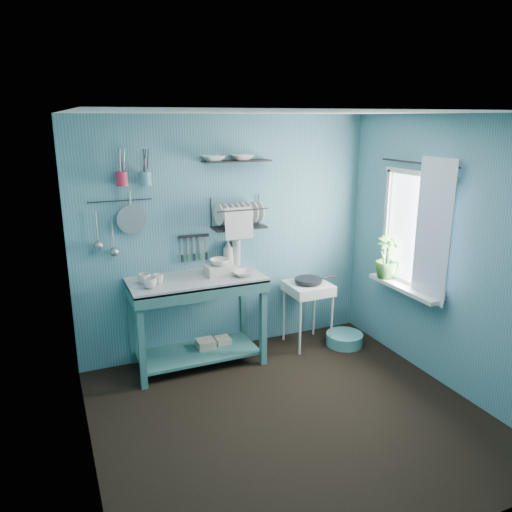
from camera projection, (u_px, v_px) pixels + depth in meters
name	position (u px, v px, depth m)	size (l,w,h in m)	color
floor	(290.00, 416.00, 4.27)	(3.20, 3.20, 0.00)	black
ceiling	(296.00, 112.00, 3.59)	(3.20, 3.20, 0.00)	silver
wall_back	(227.00, 237.00, 5.26)	(3.20, 3.20, 0.00)	#3E7180
wall_front	(425.00, 359.00, 2.60)	(3.20, 3.20, 0.00)	#3E7180
wall_left	(79.00, 306.00, 3.32)	(3.00, 3.00, 0.00)	#3E7180
wall_right	(449.00, 256.00, 4.54)	(3.00, 3.00, 0.00)	#3E7180
work_counter	(197.00, 321.00, 5.06)	(1.33, 0.66, 0.94)	#2E6160
mug_left	(150.00, 283.00, 4.60)	(0.12, 0.12, 0.10)	silver
mug_mid	(158.00, 279.00, 4.73)	(0.10, 0.10, 0.09)	silver
mug_right	(144.00, 279.00, 4.73)	(0.12, 0.12, 0.10)	silver
wash_tub	(220.00, 270.00, 5.00)	(0.28, 0.22, 0.10)	beige
tub_bowl	(220.00, 262.00, 4.98)	(0.20, 0.20, 0.06)	silver
soap_bottle	(228.00, 253.00, 5.23)	(0.12, 0.12, 0.30)	beige
water_bottle	(236.00, 253.00, 5.29)	(0.09, 0.09, 0.28)	#A1ACB4
counter_bowl	(243.00, 273.00, 4.97)	(0.22, 0.22, 0.05)	silver
hotplate_stand	(307.00, 314.00, 5.53)	(0.45, 0.45, 0.72)	silver
frying_pan	(308.00, 280.00, 5.42)	(0.30, 0.30, 0.04)	black
knife_strip	(193.00, 236.00, 5.07)	(0.32, 0.02, 0.03)	black
dish_rack	(239.00, 213.00, 5.10)	(0.55, 0.24, 0.32)	black
upper_shelf	(237.00, 161.00, 4.99)	(0.70, 0.18, 0.01)	black
shelf_bowl_left	(214.00, 162.00, 4.89)	(0.22, 0.22, 0.05)	silver
shelf_bowl_right	(242.00, 163.00, 5.01)	(0.23, 0.23, 0.06)	silver
utensil_cup_magenta	(122.00, 179.00, 4.60)	(0.11, 0.11, 0.13)	#A81F38
utensil_cup_teal	(145.00, 178.00, 4.69)	(0.11, 0.11, 0.13)	teal
colander	(131.00, 219.00, 4.76)	(0.28, 0.28, 0.03)	gray
ladle_outer	(97.00, 227.00, 4.66)	(0.01, 0.01, 0.30)	gray
ladle_inner	(113.00, 234.00, 4.74)	(0.01, 0.01, 0.30)	gray
hook_rail	(120.00, 201.00, 4.70)	(0.01, 0.01, 0.60)	black
window_glass	(416.00, 230.00, 4.89)	(1.10, 1.10, 0.00)	white
windowsill	(404.00, 288.00, 5.02)	(0.16, 0.95, 0.04)	silver
curtain	(433.00, 232.00, 4.59)	(1.35, 1.35, 0.00)	white
curtain_rod	(418.00, 163.00, 4.70)	(0.02, 0.02, 1.05)	black
potted_plant	(387.00, 258.00, 5.22)	(0.25, 0.25, 0.44)	#2E6126
storage_tin_large	(206.00, 349.00, 5.24)	(0.18, 0.18, 0.22)	gray
storage_tin_small	(223.00, 346.00, 5.35)	(0.15, 0.15, 0.20)	gray
floor_basin	(344.00, 339.00, 5.59)	(0.41, 0.41, 0.13)	teal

